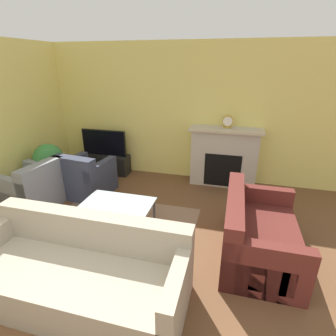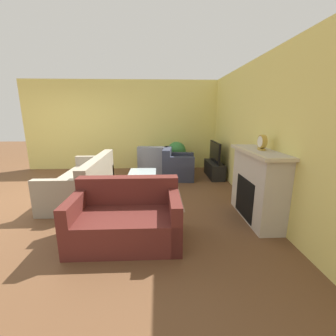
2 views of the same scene
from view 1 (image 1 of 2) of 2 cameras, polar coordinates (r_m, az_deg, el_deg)
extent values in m
cube|color=#EADB72|center=(5.47, 0.36, 11.91)|extent=(7.99, 0.06, 2.70)
cube|color=#896B56|center=(4.06, -10.90, -13.19)|extent=(2.21, 1.81, 0.00)
cube|color=#BCB2A3|center=(5.29, 12.05, 2.39)|extent=(1.26, 0.39, 1.16)
cube|color=black|center=(5.18, 11.73, -0.56)|extent=(0.69, 0.01, 0.65)
cube|color=beige|center=(5.10, 12.52, 8.14)|extent=(1.38, 0.45, 0.05)
cube|color=black|center=(6.02, -13.35, 0.95)|extent=(1.05, 0.35, 0.41)
cube|color=black|center=(5.86, -13.76, 5.38)|extent=(0.99, 0.05, 0.56)
cube|color=black|center=(5.84, -13.89, 5.30)|extent=(0.95, 0.01, 0.52)
cube|color=#9E937F|center=(3.09, -18.98, -22.65)|extent=(2.24, 0.93, 0.42)
cube|color=#9E937F|center=(3.06, -16.24, -12.78)|extent=(2.24, 0.20, 0.40)
cube|color=#9E937F|center=(2.68, 2.14, -26.12)|extent=(0.14, 0.93, 0.66)
cube|color=#5B231E|center=(3.64, 19.31, -14.81)|extent=(0.90, 1.46, 0.42)
cube|color=#5B231E|center=(3.39, 14.28, -8.78)|extent=(0.20, 1.46, 0.40)
cube|color=#5B231E|center=(3.06, 20.35, -20.31)|extent=(0.90, 0.14, 0.66)
cube|color=#5B231E|center=(4.13, 19.00, -8.06)|extent=(0.90, 0.14, 0.66)
cube|color=gray|center=(5.10, -27.63, -5.07)|extent=(0.97, 0.95, 0.42)
cube|color=gray|center=(4.70, -25.90, -1.46)|extent=(0.32, 0.86, 0.40)
cube|color=gray|center=(5.25, -25.04, -2.38)|extent=(0.87, 0.26, 0.66)
cube|color=gray|center=(4.87, -30.93, -5.44)|extent=(0.87, 0.26, 0.66)
cube|color=#33384C|center=(5.15, -17.02, -3.11)|extent=(0.89, 0.90, 0.42)
cube|color=#33384C|center=(4.78, -19.78, -0.09)|extent=(0.81, 0.29, 0.40)
cube|color=#33384C|center=(4.92, -14.15, -2.49)|extent=(0.23, 0.83, 0.66)
cube|color=#33384C|center=(5.31, -19.97, -1.32)|extent=(0.23, 0.83, 0.66)
cylinder|color=#333338|center=(4.02, -18.44, -10.97)|extent=(0.04, 0.04, 0.41)
cylinder|color=#333338|center=(3.64, -5.60, -13.56)|extent=(0.04, 0.04, 0.41)
cylinder|color=#333338|center=(4.40, -14.81, -7.48)|extent=(0.04, 0.04, 0.41)
cylinder|color=#333338|center=(4.06, -3.04, -9.39)|extent=(0.04, 0.04, 0.41)
cube|color=silver|center=(3.89, -10.91, -7.59)|extent=(1.01, 0.61, 0.02)
cylinder|color=#AD704C|center=(5.63, -23.77, -2.90)|extent=(0.21, 0.21, 0.24)
cylinder|color=#4C3823|center=(5.56, -24.09, -1.02)|extent=(0.03, 0.03, 0.17)
sphere|color=#387F3D|center=(5.45, -24.58, 1.93)|extent=(0.55, 0.55, 0.55)
cube|color=#B79338|center=(5.12, 12.77, 8.64)|extent=(0.15, 0.07, 0.03)
cylinder|color=#B79338|center=(5.10, 12.88, 9.94)|extent=(0.21, 0.07, 0.21)
cylinder|color=white|center=(5.06, 12.86, 9.86)|extent=(0.17, 0.00, 0.17)
camera|label=2|loc=(4.73, 58.06, 4.32)|focal=24.00mm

